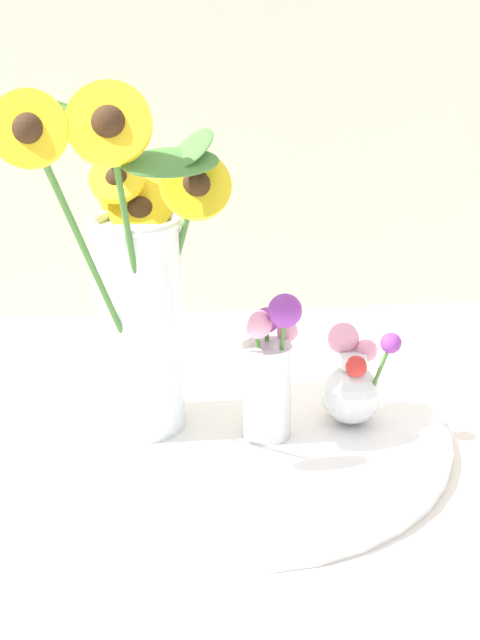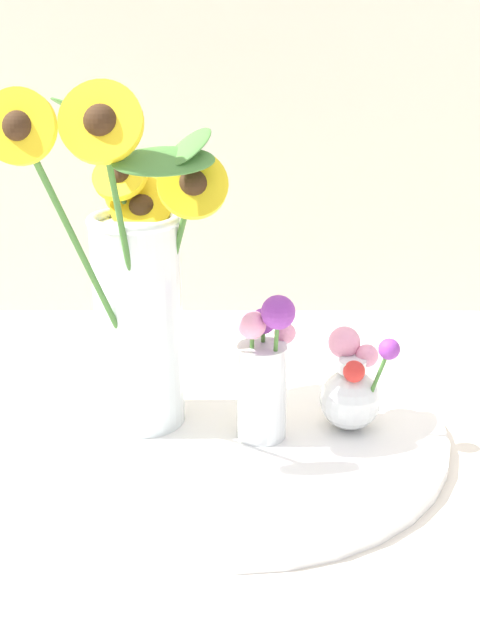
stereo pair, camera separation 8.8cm
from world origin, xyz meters
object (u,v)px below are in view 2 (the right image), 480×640
(serving_tray, at_px, (240,429))
(mason_jar_sunflowers, at_px, (140,292))
(vase_bulb_right, at_px, (354,388))
(vase_small_center, at_px, (266,374))

(serving_tray, distance_m, mason_jar_sunflowers, 0.21)
(serving_tray, bearing_deg, mason_jar_sunflowers, 175.38)
(serving_tray, height_order, vase_bulb_right, vase_bulb_right)
(vase_bulb_right, bearing_deg, mason_jar_sunflowers, 176.88)
(mason_jar_sunflowers, distance_m, vase_bulb_right, 0.28)
(serving_tray, relative_size, vase_bulb_right, 4.10)
(serving_tray, relative_size, vase_small_center, 2.82)
(serving_tray, bearing_deg, vase_small_center, -42.96)
(mason_jar_sunflowers, bearing_deg, vase_bulb_right, -3.12)
(mason_jar_sunflowers, bearing_deg, vase_small_center, -14.43)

